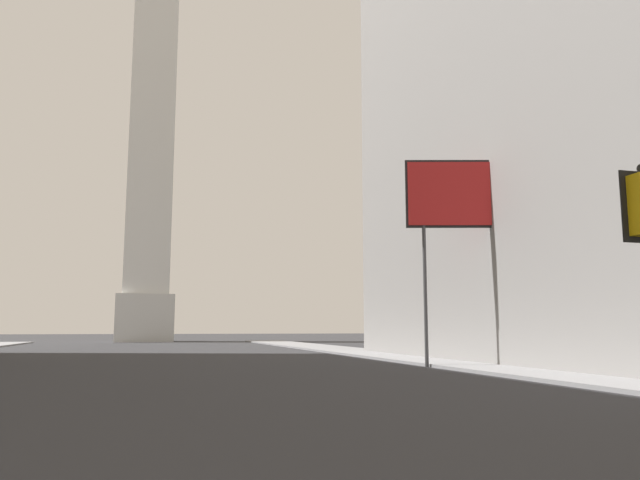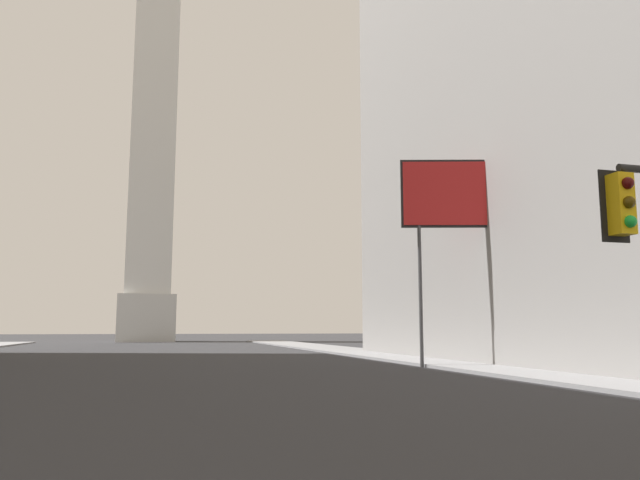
% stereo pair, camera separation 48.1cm
% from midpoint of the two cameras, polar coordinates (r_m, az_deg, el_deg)
% --- Properties ---
extents(sidewalk_right, '(5.00, 105.13, 0.15)m').
position_cam_midpoint_polar(sidewalk_right, '(37.33, 9.77, -10.70)').
color(sidewalk_right, gray).
rests_on(sidewalk_right, ground_plane).
extents(obelisk, '(7.65, 7.65, 75.98)m').
position_cam_midpoint_polar(obelisk, '(96.34, -14.66, 13.24)').
color(obelisk, silver).
rests_on(obelisk, ground_plane).
extents(billboard_sign, '(5.11, 1.61, 10.26)m').
position_cam_midpoint_polar(billboard_sign, '(31.87, 12.56, 3.56)').
color(billboard_sign, '#3F3F42').
rests_on(billboard_sign, ground_plane).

